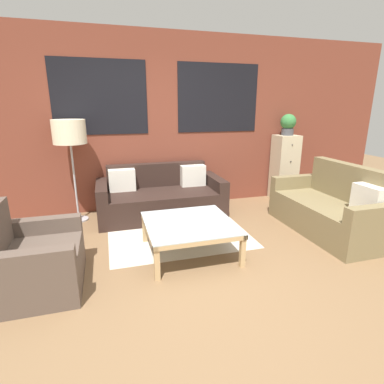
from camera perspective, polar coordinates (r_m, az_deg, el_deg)
name	(u,v)px	position (r m, az deg, el deg)	size (l,w,h in m)	color
ground_plane	(211,278)	(3.17, 3.65, -15.95)	(16.00, 16.00, 0.00)	brown
wall_back_brick	(163,123)	(5.05, -5.62, 12.96)	(8.40, 0.09, 2.80)	brown
rug	(177,232)	(4.16, -2.79, -7.69)	(1.84, 1.50, 0.00)	beige
couch_dark	(161,198)	(4.75, -5.94, -1.12)	(1.92, 0.88, 0.78)	black
settee_vintage	(331,210)	(4.52, 24.97, -3.11)	(0.80, 1.67, 0.92)	olive
armchair_corner	(31,261)	(3.25, -28.26, -11.58)	(0.80, 0.92, 0.84)	brown
coffee_table	(189,226)	(3.48, -0.51, -6.54)	(1.00, 1.00, 0.39)	silver
floor_lamp	(69,134)	(4.63, -22.31, 10.12)	(0.46, 0.46, 1.50)	#B2B2B7
drawer_cabinet	(284,168)	(5.75, 17.17, 4.45)	(0.41, 0.37, 1.17)	#C6B793
potted_plant	(288,124)	(5.65, 17.84, 12.25)	(0.27, 0.27, 0.37)	#47474C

